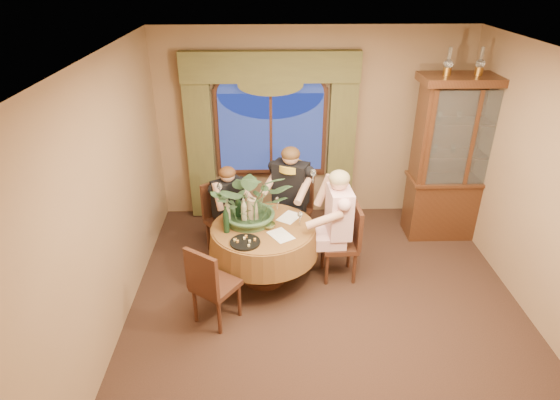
{
  "coord_description": "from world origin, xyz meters",
  "views": [
    {
      "loc": [
        -0.64,
        -4.06,
        3.57
      ],
      "look_at": [
        -0.51,
        0.72,
        1.1
      ],
      "focal_mm": 30.0,
      "sensor_mm": 36.0,
      "label": 1
    }
  ],
  "objects_px": {
    "person_pink": "(338,225)",
    "person_scarf": "(291,196)",
    "oil_lamp_center": "(481,61)",
    "person_back": "(229,209)",
    "oil_lamp_right": "(513,61)",
    "olive_bowl": "(268,225)",
    "wine_bottle_3": "(227,212)",
    "dining_table": "(264,253)",
    "wine_bottle_2": "(226,219)",
    "chair_right": "(339,243)",
    "stoneware_vase": "(252,210)",
    "chair_back": "(225,220)",
    "oil_lamp_left": "(449,61)",
    "wine_bottle_1": "(244,212)",
    "china_cabinet": "(462,160)",
    "chair_front_left": "(216,283)",
    "centerpiece_plant": "(252,175)",
    "wine_bottle_0": "(238,208)",
    "chair_back_right": "(293,212)"
  },
  "relations": [
    {
      "from": "person_pink",
      "to": "person_scarf",
      "type": "relative_size",
      "value": 1.0
    },
    {
      "from": "oil_lamp_center",
      "to": "person_back",
      "type": "xyz_separation_m",
      "value": [
        -3.16,
        -0.35,
        -1.83
      ]
    },
    {
      "from": "oil_lamp_right",
      "to": "person_pink",
      "type": "distance_m",
      "value": 2.96
    },
    {
      "from": "oil_lamp_right",
      "to": "olive_bowl",
      "type": "xyz_separation_m",
      "value": [
        -3.03,
        -1.05,
        -1.68
      ]
    },
    {
      "from": "wine_bottle_3",
      "to": "dining_table",
      "type": "bearing_deg",
      "value": -8.44
    },
    {
      "from": "dining_table",
      "to": "wine_bottle_2",
      "type": "bearing_deg",
      "value": -165.18
    },
    {
      "from": "chair_right",
      "to": "stoneware_vase",
      "type": "bearing_deg",
      "value": 82.27
    },
    {
      "from": "chair_right",
      "to": "person_back",
      "type": "bearing_deg",
      "value": 63.06
    },
    {
      "from": "oil_lamp_right",
      "to": "chair_back",
      "type": "bearing_deg",
      "value": -173.97
    },
    {
      "from": "chair_back",
      "to": "olive_bowl",
      "type": "height_order",
      "value": "chair_back"
    },
    {
      "from": "dining_table",
      "to": "person_back",
      "type": "height_order",
      "value": "person_back"
    },
    {
      "from": "oil_lamp_left",
      "to": "wine_bottle_1",
      "type": "xyz_separation_m",
      "value": [
        -2.52,
        -0.96,
        -1.54
      ]
    },
    {
      "from": "oil_lamp_left",
      "to": "wine_bottle_1",
      "type": "relative_size",
      "value": 1.03
    },
    {
      "from": "dining_table",
      "to": "oil_lamp_center",
      "type": "distance_m",
      "value": 3.56
    },
    {
      "from": "china_cabinet",
      "to": "oil_lamp_right",
      "type": "distance_m",
      "value": 1.37
    },
    {
      "from": "chair_right",
      "to": "chair_back",
      "type": "height_order",
      "value": "same"
    },
    {
      "from": "chair_front_left",
      "to": "wine_bottle_3",
      "type": "xyz_separation_m",
      "value": [
        0.09,
        0.79,
        0.44
      ]
    },
    {
      "from": "centerpiece_plant",
      "to": "wine_bottle_0",
      "type": "height_order",
      "value": "centerpiece_plant"
    },
    {
      "from": "person_scarf",
      "to": "stoneware_vase",
      "type": "distance_m",
      "value": 0.88
    },
    {
      "from": "oil_lamp_center",
      "to": "chair_back",
      "type": "bearing_deg",
      "value": -173.23
    },
    {
      "from": "oil_lamp_left",
      "to": "chair_front_left",
      "type": "height_order",
      "value": "oil_lamp_left"
    },
    {
      "from": "chair_front_left",
      "to": "stoneware_vase",
      "type": "relative_size",
      "value": 3.28
    },
    {
      "from": "oil_lamp_left",
      "to": "wine_bottle_2",
      "type": "relative_size",
      "value": 1.03
    },
    {
      "from": "oil_lamp_right",
      "to": "person_pink",
      "type": "xyz_separation_m",
      "value": [
        -2.19,
        -0.98,
        -1.73
      ]
    },
    {
      "from": "stoneware_vase",
      "to": "wine_bottle_1",
      "type": "relative_size",
      "value": 0.89
    },
    {
      "from": "chair_right",
      "to": "wine_bottle_3",
      "type": "xyz_separation_m",
      "value": [
        -1.35,
        0.03,
        0.44
      ]
    },
    {
      "from": "oil_lamp_center",
      "to": "person_scarf",
      "type": "relative_size",
      "value": 0.24
    },
    {
      "from": "oil_lamp_center",
      "to": "centerpiece_plant",
      "type": "relative_size",
      "value": 0.33
    },
    {
      "from": "wine_bottle_3",
      "to": "olive_bowl",
      "type": "bearing_deg",
      "value": -9.78
    },
    {
      "from": "oil_lamp_center",
      "to": "chair_back_right",
      "type": "height_order",
      "value": "oil_lamp_center"
    },
    {
      "from": "wine_bottle_0",
      "to": "wine_bottle_3",
      "type": "distance_m",
      "value": 0.17
    },
    {
      "from": "chair_right",
      "to": "person_pink",
      "type": "relative_size",
      "value": 0.67
    },
    {
      "from": "china_cabinet",
      "to": "centerpiece_plant",
      "type": "distance_m",
      "value": 2.96
    },
    {
      "from": "chair_back",
      "to": "chair_right",
      "type": "bearing_deg",
      "value": 118.36
    },
    {
      "from": "oil_lamp_center",
      "to": "chair_back_right",
      "type": "bearing_deg",
      "value": -175.52
    },
    {
      "from": "person_scarf",
      "to": "wine_bottle_1",
      "type": "distance_m",
      "value": 0.99
    },
    {
      "from": "person_scarf",
      "to": "wine_bottle_0",
      "type": "xyz_separation_m",
      "value": [
        -0.66,
        -0.66,
        0.2
      ]
    },
    {
      "from": "person_back",
      "to": "stoneware_vase",
      "type": "relative_size",
      "value": 4.24
    },
    {
      "from": "dining_table",
      "to": "centerpiece_plant",
      "type": "xyz_separation_m",
      "value": [
        -0.12,
        0.14,
        0.98
      ]
    },
    {
      "from": "dining_table",
      "to": "wine_bottle_2",
      "type": "relative_size",
      "value": 4.01
    },
    {
      "from": "china_cabinet",
      "to": "wine_bottle_3",
      "type": "height_order",
      "value": "china_cabinet"
    },
    {
      "from": "stoneware_vase",
      "to": "person_back",
      "type": "bearing_deg",
      "value": 121.75
    },
    {
      "from": "oil_lamp_right",
      "to": "wine_bottle_1",
      "type": "xyz_separation_m",
      "value": [
        -3.32,
        -0.96,
        -1.54
      ]
    },
    {
      "from": "china_cabinet",
      "to": "chair_back_right",
      "type": "xyz_separation_m",
      "value": [
        -2.29,
        -0.18,
        -0.66
      ]
    },
    {
      "from": "stoneware_vase",
      "to": "wine_bottle_1",
      "type": "height_order",
      "value": "wine_bottle_1"
    },
    {
      "from": "oil_lamp_left",
      "to": "chair_back",
      "type": "distance_m",
      "value": 3.46
    },
    {
      "from": "chair_right",
      "to": "chair_back",
      "type": "relative_size",
      "value": 1.0
    },
    {
      "from": "dining_table",
      "to": "wine_bottle_1",
      "type": "relative_size",
      "value": 4.01
    },
    {
      "from": "chair_back_right",
      "to": "chair_front_left",
      "type": "relative_size",
      "value": 1.0
    },
    {
      "from": "person_back",
      "to": "wine_bottle_2",
      "type": "distance_m",
      "value": 0.84
    }
  ]
}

